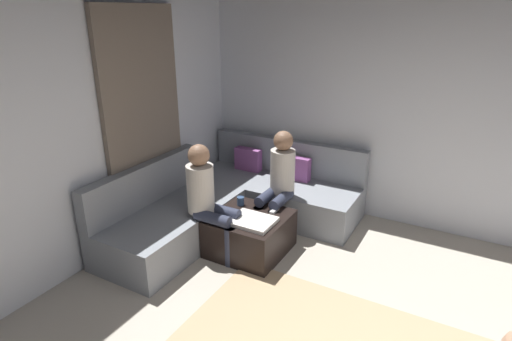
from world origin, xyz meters
The scene contains 10 objects.
wall_back centered at (0.00, 2.94, 1.35)m, with size 6.00×0.12×2.70m, color silver.
wall_left centered at (-2.94, 0.00, 1.35)m, with size 0.12×6.00×2.70m, color silver.
curtain_panel centered at (-2.84, 1.30, 1.25)m, with size 0.06×1.10×2.50m, color #726659.
sectional_couch centered at (-2.08, 1.88, 0.28)m, with size 2.10×2.55×0.87m.
ottoman centered at (-1.59, 1.42, 0.21)m, with size 0.76×0.76×0.42m, color black.
folded_blanket centered at (-1.49, 1.30, 0.44)m, with size 0.44×0.36×0.04m, color white.
coffee_mug centered at (-1.81, 1.60, 0.47)m, with size 0.08×0.08×0.10m, color #334C72.
game_remote centered at (-1.41, 1.64, 0.43)m, with size 0.05×0.15×0.02m, color white.
person_on_couch_back centered at (-1.51, 1.93, 0.66)m, with size 0.30×0.60×1.20m.
person_on_couch_side centered at (-1.93, 1.18, 0.66)m, with size 0.60×0.30×1.20m.
Camera 1 is at (0.37, -1.96, 2.43)m, focal length 29.25 mm.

